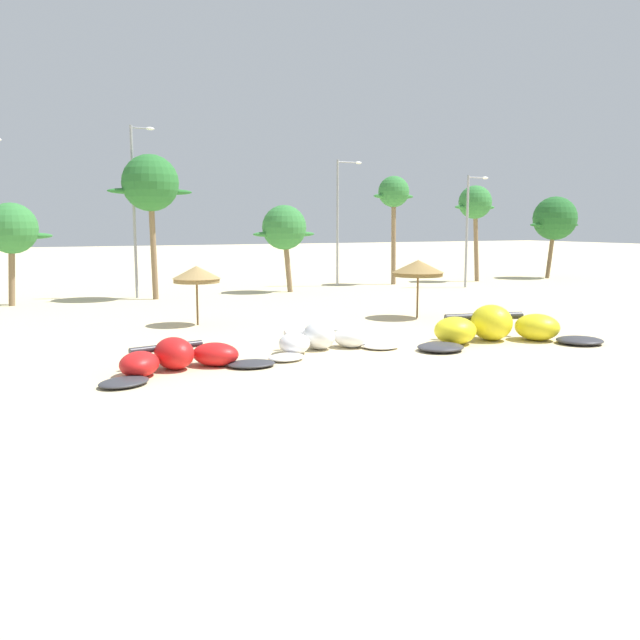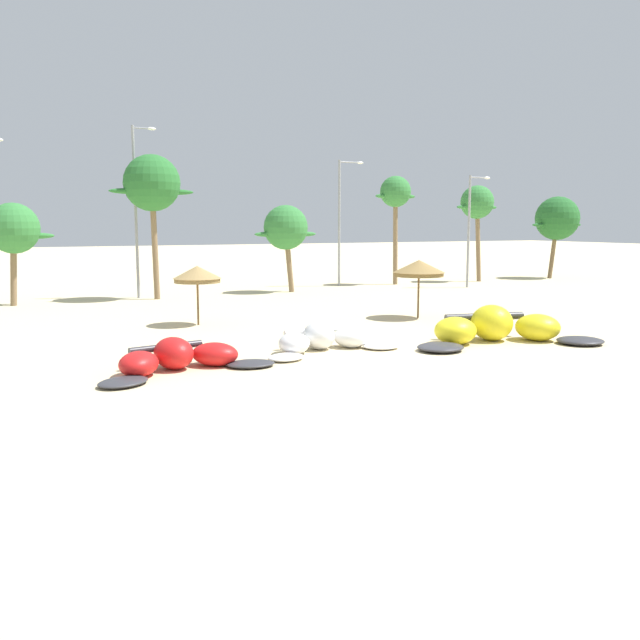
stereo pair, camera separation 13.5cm
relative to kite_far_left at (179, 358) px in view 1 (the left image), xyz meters
name	(u,v)px [view 1 (the left image)]	position (x,y,z in m)	size (l,w,h in m)	color
ground_plane	(397,348)	(8.64, 0.24, -0.41)	(260.00, 260.00, 0.00)	beige
kite_far_left	(179,358)	(0.00, 0.00, 0.00)	(6.27, 3.49, 1.07)	#333338
kite_left	(323,340)	(5.86, 1.09, 0.00)	(5.87, 2.94, 1.07)	white
kite_left_of_center	(497,328)	(13.02, -0.39, 0.16)	(8.14, 4.67, 1.48)	#333338
beach_umbrella_near_van	(196,274)	(3.47, 9.62, 2.01)	(2.28, 2.28, 2.82)	brown
beach_umbrella_middle	(418,268)	(14.26, 7.02, 2.14)	(2.64, 2.64, 2.97)	brown
palm_left	(12,229)	(-3.86, 21.97, 4.05)	(4.45, 2.97, 6.01)	#7F6647
palm_left_of_gap	(150,184)	(4.20, 21.75, 6.82)	(5.30, 3.53, 9.08)	#7F6647
palm_center_left	(284,228)	(13.50, 22.23, 4.07)	(4.65, 3.10, 6.09)	#7F6647
palm_center_right	(394,195)	(23.69, 24.11, 6.64)	(3.63, 2.42, 8.49)	#7F6647
palm_right_of_gap	(475,204)	(31.21, 23.44, 6.00)	(4.11, 2.74, 7.92)	#7F6647
palm_right	(555,219)	(39.93, 23.21, 4.81)	(5.72, 3.81, 7.17)	brown
lamppost_west_center	(135,205)	(3.48, 23.00, 5.58)	(1.57, 0.24, 10.93)	gray
lamppost_east_center	(340,216)	(19.26, 24.79, 4.97)	(2.17, 0.24, 9.58)	gray
lamppost_east	(469,225)	(27.44, 19.48, 4.32)	(1.94, 0.24, 8.36)	gray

